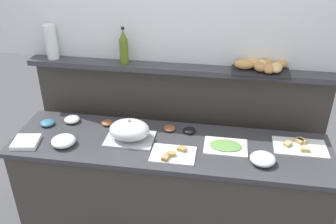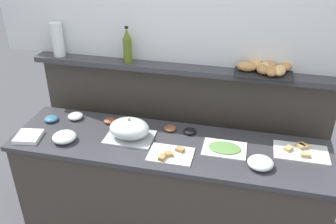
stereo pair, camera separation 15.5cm
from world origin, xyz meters
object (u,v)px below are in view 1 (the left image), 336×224
at_px(glass_bowl_large, 72,120).
at_px(condiment_bowl_cream, 170,128).
at_px(sandwich_platter_side, 173,154).
at_px(bread_basket, 263,66).
at_px(glass_bowl_medium, 263,159).
at_px(olive_oil_bottle, 124,48).
at_px(condiment_bowl_dark, 189,130).
at_px(serving_cloche, 130,131).
at_px(cold_cuts_platter, 226,146).
at_px(glass_bowl_small, 64,141).
at_px(water_carafe, 51,42).
at_px(sandwich_platter_front, 299,146).
at_px(napkin_stack, 26,142).
at_px(condiment_bowl_teal, 47,123).
at_px(condiment_bowl_red, 107,123).

bearing_deg(glass_bowl_large, condiment_bowl_cream, 0.36).
xyz_separation_m(sandwich_platter_side, bread_basket, (0.56, 0.53, 0.45)).
relative_size(glass_bowl_medium, olive_oil_bottle, 0.60).
bearing_deg(condiment_bowl_dark, glass_bowl_large, 179.91).
bearing_deg(serving_cloche, cold_cuts_platter, 0.89).
distance_m(cold_cuts_platter, condiment_bowl_cream, 0.44).
xyz_separation_m(glass_bowl_small, condiment_bowl_dark, (0.84, 0.30, -0.01)).
relative_size(glass_bowl_medium, condiment_bowl_cream, 1.81).
height_order(condiment_bowl_cream, olive_oil_bottle, olive_oil_bottle).
bearing_deg(glass_bowl_medium, glass_bowl_large, 168.21).
height_order(cold_cuts_platter, glass_bowl_large, glass_bowl_large).
xyz_separation_m(cold_cuts_platter, bread_basket, (0.22, 0.39, 0.45)).
relative_size(glass_bowl_small, water_carafe, 0.65).
relative_size(sandwich_platter_front, water_carafe, 1.37).
height_order(glass_bowl_small, napkin_stack, glass_bowl_small).
bearing_deg(cold_cuts_platter, glass_bowl_small, -172.30).
relative_size(sandwich_platter_front, cold_cuts_platter, 1.21).
distance_m(condiment_bowl_teal, olive_oil_bottle, 0.81).
distance_m(glass_bowl_large, napkin_stack, 0.39).
bearing_deg(cold_cuts_platter, condiment_bowl_cream, 159.09).
xyz_separation_m(sandwich_platter_front, glass_bowl_small, (-1.61, -0.23, 0.02)).
xyz_separation_m(glass_bowl_medium, condiment_bowl_teal, (-1.57, 0.22, -0.01)).
distance_m(glass_bowl_medium, napkin_stack, 1.61).
relative_size(glass_bowl_small, condiment_bowl_dark, 1.80).
xyz_separation_m(glass_bowl_small, condiment_bowl_cream, (0.69, 0.31, -0.01)).
distance_m(condiment_bowl_teal, bread_basket, 1.64).
bearing_deg(serving_cloche, condiment_bowl_teal, 172.12).
bearing_deg(glass_bowl_large, napkin_stack, -121.50).
bearing_deg(sandwich_platter_front, glass_bowl_medium, -140.09).
bearing_deg(condiment_bowl_cream, glass_bowl_large, -179.64).
distance_m(glass_bowl_small, condiment_bowl_dark, 0.89).
relative_size(sandwich_platter_side, water_carafe, 1.14).
bearing_deg(water_carafe, glass_bowl_small, -65.01).
relative_size(sandwich_platter_front, serving_cloche, 1.05).
distance_m(sandwich_platter_side, condiment_bowl_cream, 0.32).
xyz_separation_m(condiment_bowl_dark, napkin_stack, (-1.10, -0.33, -0.00)).
bearing_deg(condiment_bowl_red, water_carafe, 154.63).
distance_m(glass_bowl_medium, water_carafe, 1.75).
bearing_deg(condiment_bowl_cream, cold_cuts_platter, -20.91).
xyz_separation_m(condiment_bowl_teal, condiment_bowl_red, (0.44, 0.08, -0.00)).
bearing_deg(condiment_bowl_teal, water_carafe, 93.62).
xyz_separation_m(condiment_bowl_cream, napkin_stack, (-0.96, -0.34, -0.00)).
bearing_deg(condiment_bowl_red, serving_cloche, -38.13).
bearing_deg(condiment_bowl_dark, cold_cuts_platter, -29.65).
distance_m(condiment_bowl_red, napkin_stack, 0.59).
xyz_separation_m(glass_bowl_large, napkin_stack, (-0.20, -0.33, -0.01)).
xyz_separation_m(condiment_bowl_dark, bread_basket, (0.49, 0.23, 0.44)).
bearing_deg(olive_oil_bottle, napkin_stack, -137.17).
height_order(serving_cloche, glass_bowl_large, serving_cloche).
distance_m(serving_cloche, glass_bowl_small, 0.46).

